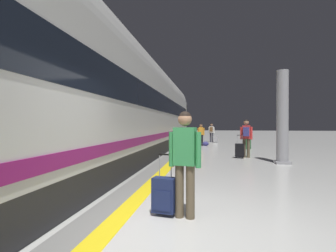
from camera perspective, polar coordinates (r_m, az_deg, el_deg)
ground_plane at (r=4.36m, az=2.17°, el=-20.10°), size 120.00×120.00×0.00m
safety_line_strip at (r=14.21m, az=2.93°, el=-5.73°), size 0.36×80.00×0.01m
tactile_edge_band at (r=14.25m, az=1.55°, el=-5.72°), size 0.65×80.00×0.01m
high_speed_train at (r=12.68m, az=-7.66°, el=4.82°), size 2.94×27.84×4.97m
traveller_foreground at (r=4.34m, az=3.65°, el=-6.46°), size 0.53×0.27×1.74m
rolling_suitcase_foreground at (r=4.56m, az=-0.84°, el=-14.59°), size 0.41×0.30×1.03m
passenger_near at (r=12.56m, az=16.48°, el=-1.87°), size 0.54×0.37×1.73m
suitcase_near at (r=12.30m, az=15.18°, el=-5.05°), size 0.43×0.32×1.04m
passenger_mid at (r=22.60m, az=9.34°, el=-1.06°), size 0.49×0.35×1.59m
suitcase_mid at (r=22.40m, az=10.17°, el=-2.73°), size 0.40×0.28×0.54m
passenger_far at (r=18.78m, az=7.12°, el=-1.49°), size 0.48×0.20×1.55m
duffel_bag_far at (r=18.70m, az=8.09°, el=-3.79°), size 0.44×0.26×0.36m
platform_pillar at (r=11.12m, az=23.39°, el=1.40°), size 0.56×0.56×3.60m
waste_bin at (r=16.97m, az=16.69°, el=-3.21°), size 0.46×0.46×0.91m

